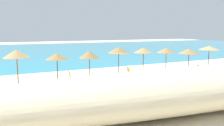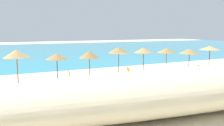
{
  "view_description": "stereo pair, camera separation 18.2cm",
  "coord_description": "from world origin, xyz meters",
  "px_view_note": "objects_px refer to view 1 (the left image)",
  "views": [
    {
      "loc": [
        -9.94,
        -17.5,
        4.52
      ],
      "look_at": [
        -0.38,
        2.25,
        1.36
      ],
      "focal_mm": 35.9,
      "sensor_mm": 36.0,
      "label": 1
    },
    {
      "loc": [
        -9.78,
        -17.58,
        4.52
      ],
      "look_at": [
        -0.38,
        2.25,
        1.36
      ],
      "focal_mm": 35.9,
      "sensor_mm": 36.0,
      "label": 2
    }
  ],
  "objects_px": {
    "beach_umbrella_5": "(143,50)",
    "lounge_chair_2": "(123,74)",
    "beach_umbrella_7": "(189,51)",
    "beach_umbrella_8": "(209,48)",
    "beach_umbrella_1": "(16,54)",
    "beach_umbrella_6": "(166,50)",
    "beach_ball": "(198,66)",
    "beach_umbrella_2": "(57,56)",
    "beach_umbrella_3": "(89,54)",
    "lounge_chair_0": "(64,78)",
    "beach_umbrella_4": "(119,50)"
  },
  "relations": [
    {
      "from": "lounge_chair_2",
      "to": "beach_ball",
      "type": "relative_size",
      "value": 4.4
    },
    {
      "from": "beach_umbrella_6",
      "to": "beach_umbrella_1",
      "type": "bearing_deg",
      "value": 178.78
    },
    {
      "from": "beach_umbrella_6",
      "to": "lounge_chair_0",
      "type": "distance_m",
      "value": 11.87
    },
    {
      "from": "beach_umbrella_3",
      "to": "beach_umbrella_6",
      "type": "height_order",
      "value": "beach_umbrella_3"
    },
    {
      "from": "beach_umbrella_1",
      "to": "lounge_chair_0",
      "type": "bearing_deg",
      "value": -16.33
    },
    {
      "from": "beach_umbrella_8",
      "to": "beach_umbrella_6",
      "type": "bearing_deg",
      "value": 179.75
    },
    {
      "from": "beach_umbrella_3",
      "to": "beach_umbrella_8",
      "type": "xyz_separation_m",
      "value": [
        15.64,
        -0.19,
        0.12
      ]
    },
    {
      "from": "beach_umbrella_2",
      "to": "beach_umbrella_7",
      "type": "bearing_deg",
      "value": 1.23
    },
    {
      "from": "beach_umbrella_4",
      "to": "beach_ball",
      "type": "xyz_separation_m",
      "value": [
        10.87,
        -0.15,
        -2.41
      ]
    },
    {
      "from": "beach_umbrella_5",
      "to": "beach_umbrella_6",
      "type": "xyz_separation_m",
      "value": [
        3.05,
        0.05,
        -0.13
      ]
    },
    {
      "from": "beach_umbrella_4",
      "to": "beach_ball",
      "type": "bearing_deg",
      "value": -0.77
    },
    {
      "from": "beach_umbrella_3",
      "to": "beach_umbrella_7",
      "type": "relative_size",
      "value": 1.1
    },
    {
      "from": "lounge_chair_0",
      "to": "beach_umbrella_6",
      "type": "bearing_deg",
      "value": -77.86
    },
    {
      "from": "beach_umbrella_3",
      "to": "beach_umbrella_5",
      "type": "bearing_deg",
      "value": -2.02
    },
    {
      "from": "beach_umbrella_1",
      "to": "beach_umbrella_7",
      "type": "height_order",
      "value": "beach_umbrella_1"
    },
    {
      "from": "beach_umbrella_7",
      "to": "beach_umbrella_8",
      "type": "height_order",
      "value": "beach_umbrella_8"
    },
    {
      "from": "lounge_chair_0",
      "to": "beach_ball",
      "type": "distance_m",
      "value": 16.76
    },
    {
      "from": "beach_umbrella_6",
      "to": "beach_umbrella_8",
      "type": "bearing_deg",
      "value": -0.25
    },
    {
      "from": "beach_umbrella_7",
      "to": "beach_umbrella_6",
      "type": "bearing_deg",
      "value": -177.52
    },
    {
      "from": "beach_umbrella_3",
      "to": "beach_umbrella_5",
      "type": "relative_size",
      "value": 0.96
    },
    {
      "from": "beach_umbrella_4",
      "to": "beach_umbrella_7",
      "type": "height_order",
      "value": "beach_umbrella_4"
    },
    {
      "from": "beach_umbrella_3",
      "to": "lounge_chair_0",
      "type": "relative_size",
      "value": 1.6
    },
    {
      "from": "beach_umbrella_2",
      "to": "lounge_chair_2",
      "type": "height_order",
      "value": "beach_umbrella_2"
    },
    {
      "from": "beach_umbrella_5",
      "to": "lounge_chair_2",
      "type": "bearing_deg",
      "value": -160.0
    },
    {
      "from": "beach_umbrella_1",
      "to": "lounge_chair_2",
      "type": "bearing_deg",
      "value": -8.86
    },
    {
      "from": "beach_umbrella_3",
      "to": "beach_umbrella_7",
      "type": "xyz_separation_m",
      "value": [
        12.5,
        -0.01,
        -0.18
      ]
    },
    {
      "from": "beach_umbrella_4",
      "to": "beach_umbrella_1",
      "type": "bearing_deg",
      "value": 179.64
    },
    {
      "from": "beach_umbrella_5",
      "to": "beach_umbrella_7",
      "type": "xyz_separation_m",
      "value": [
        6.57,
        0.2,
        -0.38
      ]
    },
    {
      "from": "beach_umbrella_7",
      "to": "beach_umbrella_1",
      "type": "bearing_deg",
      "value": 179.47
    },
    {
      "from": "beach_umbrella_6",
      "to": "lounge_chair_2",
      "type": "height_order",
      "value": "beach_umbrella_6"
    },
    {
      "from": "beach_umbrella_2",
      "to": "beach_umbrella_6",
      "type": "distance_m",
      "value": 12.1
    },
    {
      "from": "beach_umbrella_4",
      "to": "beach_umbrella_6",
      "type": "height_order",
      "value": "beach_umbrella_4"
    },
    {
      "from": "beach_umbrella_2",
      "to": "beach_umbrella_8",
      "type": "bearing_deg",
      "value": 0.47
    },
    {
      "from": "beach_umbrella_1",
      "to": "beach_umbrella_5",
      "type": "relative_size",
      "value": 1.08
    },
    {
      "from": "beach_umbrella_4",
      "to": "beach_umbrella_7",
      "type": "xyz_separation_m",
      "value": [
        9.34,
        -0.11,
        -0.47
      ]
    },
    {
      "from": "beach_umbrella_1",
      "to": "beach_umbrella_3",
      "type": "height_order",
      "value": "beach_umbrella_1"
    },
    {
      "from": "beach_umbrella_2",
      "to": "beach_umbrella_6",
      "type": "bearing_deg",
      "value": 0.86
    },
    {
      "from": "beach_umbrella_6",
      "to": "beach_ball",
      "type": "distance_m",
      "value": 5.5
    },
    {
      "from": "beach_umbrella_4",
      "to": "beach_umbrella_3",
      "type": "bearing_deg",
      "value": -178.14
    },
    {
      "from": "beach_umbrella_2",
      "to": "lounge_chair_2",
      "type": "xyz_separation_m",
      "value": [
        6.09,
        -0.94,
        -1.91
      ]
    },
    {
      "from": "beach_umbrella_1",
      "to": "beach_umbrella_3",
      "type": "xyz_separation_m",
      "value": [
        6.32,
        -0.16,
        -0.34
      ]
    },
    {
      "from": "beach_umbrella_6",
      "to": "beach_ball",
      "type": "bearing_deg",
      "value": 1.36
    },
    {
      "from": "beach_umbrella_7",
      "to": "lounge_chair_0",
      "type": "distance_m",
      "value": 15.32
    },
    {
      "from": "beach_umbrella_2",
      "to": "beach_ball",
      "type": "distance_m",
      "value": 17.28
    },
    {
      "from": "beach_umbrella_1",
      "to": "beach_umbrella_6",
      "type": "bearing_deg",
      "value": -1.22
    },
    {
      "from": "beach_umbrella_2",
      "to": "beach_umbrella_8",
      "type": "relative_size",
      "value": 0.97
    },
    {
      "from": "beach_umbrella_6",
      "to": "beach_umbrella_7",
      "type": "relative_size",
      "value": 1.09
    },
    {
      "from": "beach_umbrella_3",
      "to": "beach_ball",
      "type": "height_order",
      "value": "beach_umbrella_3"
    },
    {
      "from": "beach_umbrella_4",
      "to": "beach_umbrella_6",
      "type": "xyz_separation_m",
      "value": [
        5.82,
        -0.27,
        -0.23
      ]
    },
    {
      "from": "beach_umbrella_8",
      "to": "beach_umbrella_7",
      "type": "bearing_deg",
      "value": 176.69
    }
  ]
}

